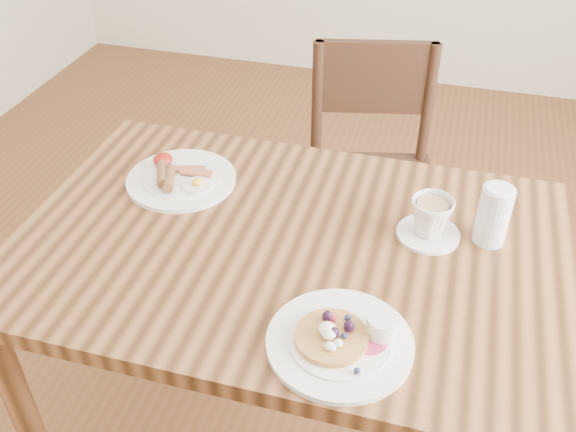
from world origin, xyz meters
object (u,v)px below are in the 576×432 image
object	(u,v)px
dining_table	(288,275)
breakfast_plate	(180,178)
teacup_saucer	(430,219)
chair_far	(370,171)
pancake_plate	(343,339)
water_glass	(493,215)

from	to	relation	value
dining_table	breakfast_plate	bearing A→B (deg)	154.68
breakfast_plate	teacup_saucer	bearing A→B (deg)	-4.45
chair_far	teacup_saucer	world-z (taller)	chair_far
breakfast_plate	teacup_saucer	xyz separation A→B (m)	(0.61, -0.05, 0.03)
pancake_plate	teacup_saucer	distance (m)	0.38
breakfast_plate	teacup_saucer	size ratio (longest dim) A/B	1.93
water_glass	chair_far	bearing A→B (deg)	120.04
dining_table	chair_far	distance (m)	0.74
dining_table	pancake_plate	bearing A→B (deg)	-55.62
dining_table	water_glass	bearing A→B (deg)	16.34
chair_far	pancake_plate	bearing A→B (deg)	83.03
chair_far	water_glass	xyz separation A→B (m)	(0.34, -0.60, 0.33)
chair_far	teacup_saucer	size ratio (longest dim) A/B	6.29
water_glass	pancake_plate	bearing A→B (deg)	-122.81
dining_table	teacup_saucer	world-z (taller)	teacup_saucer
chair_far	breakfast_plate	bearing A→B (deg)	42.16
teacup_saucer	water_glass	xyz separation A→B (m)	(0.13, 0.02, 0.02)
dining_table	chair_far	size ratio (longest dim) A/B	1.36
chair_far	water_glass	world-z (taller)	water_glass
chair_far	pancake_plate	xyz separation A→B (m)	(0.10, -0.98, 0.27)
breakfast_plate	water_glass	xyz separation A→B (m)	(0.74, -0.03, 0.06)
pancake_plate	teacup_saucer	bearing A→B (deg)	72.02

